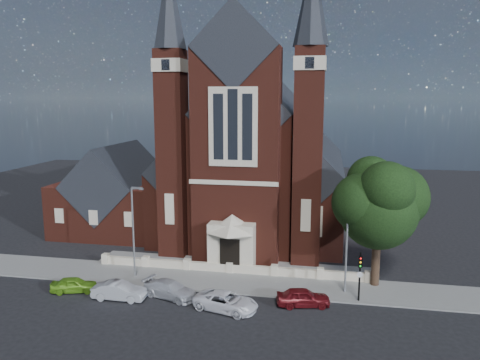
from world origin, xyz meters
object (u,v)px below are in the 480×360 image
object	(u,v)px
car_silver_a	(119,291)
car_silver_b	(170,289)
street_lamp_right	(348,238)
car_white_suv	(226,302)
street_tree	(380,206)
traffic_signal	(360,270)
car_dark_red	(303,297)
street_lamp_left	(134,227)
parish_hall	(118,197)
church	(258,160)
car_lime_van	(74,285)

from	to	relation	value
car_silver_a	car_silver_b	bearing A→B (deg)	-75.55
street_lamp_right	car_silver_a	distance (m)	18.41
car_silver_b	car_white_suv	xyz separation A→B (m)	(4.79, -1.36, 0.01)
street_lamp_right	car_silver_a	size ratio (longest dim) A/B	1.92
street_tree	traffic_signal	world-z (taller)	street_tree
car_silver_b	car_dark_red	bearing A→B (deg)	-68.78
traffic_signal	car_dark_red	distance (m)	4.80
traffic_signal	car_silver_b	size ratio (longest dim) A/B	0.87
car_silver_a	car_white_suv	xyz separation A→B (m)	(8.59, -0.30, -0.02)
street_lamp_left	street_tree	bearing A→B (deg)	4.76
parish_hall	street_lamp_left	bearing A→B (deg)	-59.98
traffic_signal	street_lamp_left	bearing A→B (deg)	175.24
church	traffic_signal	bearing A→B (deg)	-61.80
car_silver_b	car_dark_red	xyz separation A→B (m)	(10.37, 0.45, 0.02)
car_dark_red	traffic_signal	bearing A→B (deg)	-82.69
street_lamp_left	car_silver_a	world-z (taller)	street_lamp_left
street_tree	car_silver_a	distance (m)	21.80
street_tree	car_lime_van	bearing A→B (deg)	-166.94
church	car_silver_b	size ratio (longest dim) A/B	7.62
traffic_signal	car_silver_a	world-z (taller)	traffic_signal
parish_hall	street_lamp_left	distance (m)	16.18
parish_hall	car_silver_b	distance (m)	21.71
street_lamp_right	car_silver_b	distance (m)	14.60
parish_hall	car_silver_a	xyz separation A→B (m)	(8.67, -18.52, -3.32)
street_tree	car_white_suv	bearing A→B (deg)	-150.08
street_lamp_right	car_dark_red	size ratio (longest dim) A/B	2.00
street_lamp_left	car_white_suv	xyz separation A→B (m)	(9.17, -4.82, -3.93)
church	traffic_signal	distance (m)	23.94
car_dark_red	car_lime_van	bearing A→B (deg)	81.24
car_lime_van	car_silver_b	world-z (taller)	car_silver_b
parish_hall	car_lime_van	xyz separation A→B (m)	(4.44, -17.90, -3.40)
street_tree	street_lamp_left	size ratio (longest dim) A/B	1.32
parish_hall	street_lamp_right	world-z (taller)	parish_hall
car_lime_van	car_dark_red	distance (m)	18.41
traffic_signal	street_tree	bearing A→B (deg)	64.05
church	car_lime_van	distance (m)	26.69
street_tree	traffic_signal	xyz separation A→B (m)	(-1.60, -3.28, -4.38)
car_lime_van	car_silver_a	size ratio (longest dim) A/B	0.86
parish_hall	car_lime_van	distance (m)	18.75
street_lamp_right	car_lime_van	xyz separation A→B (m)	(-21.65, -3.90, -3.98)
traffic_signal	car_silver_b	world-z (taller)	traffic_signal
traffic_signal	car_lime_van	world-z (taller)	traffic_signal
car_silver_b	car_dark_red	world-z (taller)	car_dark_red
street_tree	car_silver_a	world-z (taller)	street_tree
street_tree	street_lamp_right	bearing A→B (deg)	-145.74
parish_hall	church	bearing A→B (deg)	17.16
parish_hall	car_white_suv	distance (m)	25.75
car_white_suv	car_dark_red	bearing A→B (deg)	-57.36
street_tree	car_lime_van	distance (m)	25.60
church	parish_hall	bearing A→B (deg)	-162.84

